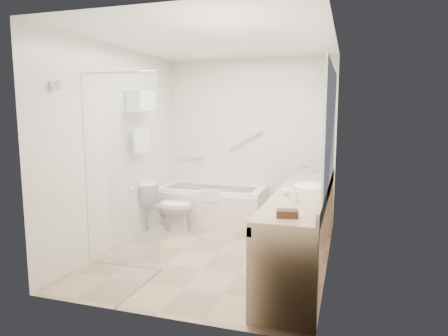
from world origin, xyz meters
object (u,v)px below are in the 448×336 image
(toilet, at_px, (168,207))
(water_bottle_left, at_px, (303,173))
(bathtub, at_px, (211,205))
(amenity_basket, at_px, (287,213))
(vanity_counter, at_px, (302,210))

(toilet, bearing_deg, water_bottle_left, -99.99)
(bathtub, bearing_deg, amenity_basket, -58.48)
(bathtub, xyz_separation_m, water_bottle_left, (1.45, -0.66, 0.66))
(vanity_counter, distance_m, toilet, 2.15)
(toilet, height_order, amenity_basket, amenity_basket)
(vanity_counter, relative_size, amenity_basket, 15.54)
(bathtub, distance_m, vanity_counter, 2.09)
(bathtub, xyz_separation_m, vanity_counter, (1.52, -1.39, 0.36))
(water_bottle_left, bearing_deg, toilet, 177.93)
(bathtub, xyz_separation_m, toilet, (-0.45, -0.59, 0.08))
(toilet, distance_m, amenity_basket, 2.79)
(bathtub, height_order, water_bottle_left, water_bottle_left)
(toilet, bearing_deg, bathtub, -45.37)
(vanity_counter, bearing_deg, water_bottle_left, 96.05)
(bathtub, relative_size, vanity_counter, 0.59)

